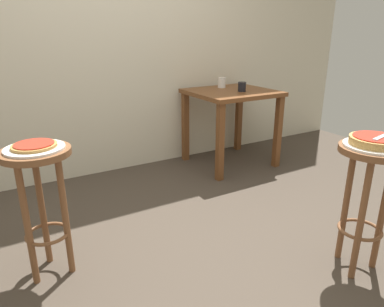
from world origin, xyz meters
name	(u,v)px	position (x,y,z in m)	size (l,w,h in m)	color
ground_plane	(198,249)	(0.00, 0.00, 0.00)	(6.00, 6.00, 0.00)	#42382D
back_wall	(102,10)	(0.00, 1.65, 1.50)	(6.00, 0.10, 3.00)	beige
stool_foreground	(368,183)	(0.71, -0.62, 0.54)	(0.36, 0.36, 0.75)	brown
serving_plate_foreground	(375,146)	(0.71, -0.62, 0.75)	(0.32, 0.32, 0.01)	white
pizza_foreground	(376,141)	(0.71, -0.62, 0.78)	(0.26, 0.26, 0.05)	tan
stool_middle	(40,186)	(-0.84, 0.24, 0.54)	(0.36, 0.36, 0.75)	brown
serving_plate_middle	(35,148)	(-0.84, 0.24, 0.75)	(0.30, 0.30, 0.01)	silver
pizza_middle	(34,145)	(-0.84, 0.24, 0.77)	(0.23, 0.23, 0.02)	#B78442
dining_table	(231,104)	(1.11, 1.18, 0.63)	(0.80, 0.74, 0.76)	brown
cup_near_edge	(242,87)	(1.15, 1.08, 0.81)	(0.08, 0.08, 0.09)	black
cup_far_edge	(222,83)	(1.13, 1.38, 0.82)	(0.08, 0.08, 0.11)	silver
pizza_server_knife	(384,136)	(0.74, -0.64, 0.81)	(0.22, 0.02, 0.01)	silver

